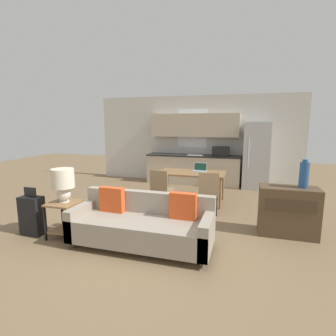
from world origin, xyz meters
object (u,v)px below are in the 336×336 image
(couch, at_px, (143,224))
(credenza, at_px, (288,211))
(dining_chair_near_left, at_px, (161,188))
(dining_chair_near_right, at_px, (208,191))
(vase, at_px, (304,175))
(table_lamp, at_px, (63,182))
(refrigerator, at_px, (256,156))
(laptop, at_px, (200,169))
(suitcase, at_px, (32,215))
(side_table, at_px, (64,214))
(dining_table, at_px, (192,175))

(couch, relative_size, credenza, 2.31)
(dining_chair_near_left, distance_m, dining_chair_near_right, 1.01)
(vase, height_order, dining_chair_near_left, vase)
(table_lamp, relative_size, dining_chair_near_left, 0.61)
(refrigerator, distance_m, laptop, 2.15)
(vase, height_order, dining_chair_near_right, vase)
(refrigerator, height_order, laptop, refrigerator)
(credenza, bearing_deg, suitcase, -163.77)
(credenza, distance_m, vase, 0.66)
(laptop, bearing_deg, couch, -95.03)
(credenza, bearing_deg, side_table, -162.18)
(refrigerator, distance_m, suitcase, 5.81)
(side_table, xyz_separation_m, credenza, (3.52, 1.13, 0.02))
(dining_table, distance_m, side_table, 3.01)
(table_lamp, xyz_separation_m, dining_chair_near_right, (2.11, 1.74, -0.43))
(side_table, relative_size, table_lamp, 1.08)
(refrigerator, bearing_deg, credenza, -82.40)
(table_lamp, relative_size, credenza, 0.59)
(vase, bearing_deg, dining_table, 147.14)
(side_table, xyz_separation_m, vase, (3.72, 1.16, 0.64))
(dining_chair_near_right, distance_m, suitcase, 3.27)
(couch, height_order, suitcase, couch)
(couch, distance_m, table_lamp, 1.48)
(refrigerator, relative_size, suitcase, 2.31)
(laptop, bearing_deg, credenza, -37.63)
(vase, distance_m, suitcase, 4.54)
(refrigerator, distance_m, table_lamp, 5.34)
(dining_table, distance_m, couch, 2.48)
(dining_chair_near_right, bearing_deg, suitcase, 26.21)
(couch, xyz_separation_m, vase, (2.38, 1.08, 0.71))
(dining_chair_near_left, distance_m, laptop, 1.20)
(couch, height_order, table_lamp, table_lamp)
(vase, relative_size, dining_chair_near_left, 0.52)
(suitcase, bearing_deg, table_lamp, 9.15)
(dining_chair_near_left, xyz_separation_m, dining_chair_near_right, (1.01, 0.03, 0.00))
(laptop, height_order, suitcase, laptop)
(dining_table, relative_size, suitcase, 1.89)
(refrigerator, xyz_separation_m, table_lamp, (-3.09, -4.36, -0.01))
(couch, height_order, side_table, couch)
(dining_table, xyz_separation_m, credenza, (1.92, -1.40, -0.25))
(refrigerator, bearing_deg, side_table, -125.13)
(credenza, height_order, suitcase, credenza)
(couch, distance_m, dining_chair_near_right, 1.86)
(dining_table, xyz_separation_m, couch, (-0.26, -2.45, -0.33))
(dining_table, height_order, table_lamp, table_lamp)
(dining_table, bearing_deg, couch, -96.02)
(laptop, relative_size, suitcase, 0.41)
(dining_table, bearing_deg, laptop, 46.00)
(refrigerator, relative_size, dining_chair_near_right, 2.10)
(side_table, bearing_deg, dining_table, 57.65)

